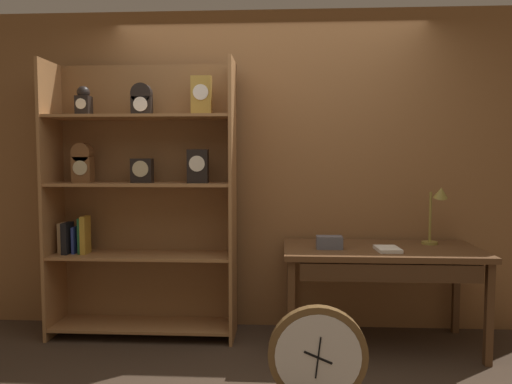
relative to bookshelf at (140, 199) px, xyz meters
The scene contains 7 objects.
back_wood_panel 1.07m from the bookshelf, 15.19° to the left, with size 4.80×0.05×2.60m, color brown.
bookshelf is the anchor object (origin of this frame).
workbench 1.90m from the bookshelf, ahead, with size 1.43×0.73×0.75m.
desk_lamp 2.29m from the bookshelf, ahead, with size 0.18×0.18×0.46m.
toolbox_small 1.51m from the bookshelf, ahead, with size 0.19×0.11×0.09m, color #595960.
open_repair_manual 1.92m from the bookshelf, ahead, with size 0.16×0.22×0.03m, color silver.
round_clock_large 1.89m from the bookshelf, 40.14° to the right, with size 0.55×0.11×0.59m.
Camera 1 is at (0.11, -2.72, 1.41)m, focal length 33.96 mm.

